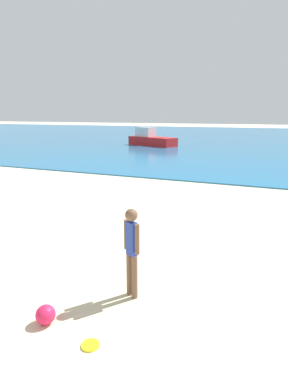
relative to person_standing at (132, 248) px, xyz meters
name	(u,v)px	position (x,y,z in m)	size (l,w,h in m)	color
water	(249,137)	(-1.14, 39.35, -0.85)	(160.00, 60.00, 0.06)	#1E6B9E
person_standing	(132,248)	(0.00, 0.00, 0.00)	(0.33, 0.20, 1.54)	brown
frisbee	(90,345)	(-0.02, -1.30, -0.86)	(0.24, 0.24, 0.03)	yellow
boat_far	(151,139)	(-9.02, 24.11, -0.23)	(5.24, 3.42, 1.70)	red
beach_ball	(46,315)	(-0.87, -1.14, -0.73)	(0.29, 0.29, 0.29)	#E51E4C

